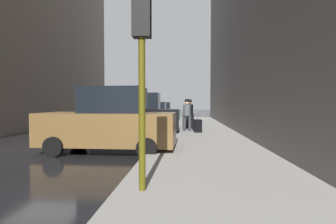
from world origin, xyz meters
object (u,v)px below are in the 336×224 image
object	(u,v)px
parked_black_suv	(138,115)
pedestrian_with_beanie	(187,113)
parked_bronze_suv	(110,122)
traffic_light	(142,43)
rolling_suitcase	(198,126)
duffel_bag	(195,127)
fire_hydrant	(172,124)
parked_gray_coupe	(151,114)
pedestrian_with_fedora	(190,112)
parked_dark_green_sedan	(159,112)

from	to	relation	value
parked_black_suv	pedestrian_with_beanie	bearing A→B (deg)	9.09
parked_bronze_suv	traffic_light	xyz separation A→B (m)	(1.85, -4.29, 1.73)
rolling_suitcase	duffel_bag	xyz separation A→B (m)	(-0.10, 1.36, -0.20)
parked_bronze_suv	fire_hydrant	size ratio (longest dim) A/B	6.58
parked_black_suv	traffic_light	bearing A→B (deg)	-79.03
parked_gray_coupe	traffic_light	world-z (taller)	traffic_light
traffic_light	duffel_bag	distance (m)	11.12
traffic_light	fire_hydrant	bearing A→B (deg)	90.27
rolling_suitcase	pedestrian_with_beanie	bearing A→B (deg)	134.35
traffic_light	pedestrian_with_fedora	bearing A→B (deg)	85.01
rolling_suitcase	pedestrian_with_fedora	bearing A→B (deg)	98.60
parked_bronze_suv	rolling_suitcase	xyz separation A→B (m)	(3.26, 5.12, -0.54)
parked_bronze_suv	parked_black_suv	distance (m)	5.27
traffic_light	pedestrian_with_fedora	size ratio (longest dim) A/B	2.03
parked_bronze_suv	traffic_light	world-z (taller)	traffic_light
parked_gray_coupe	rolling_suitcase	xyz separation A→B (m)	(3.26, -5.63, -0.36)
parked_bronze_suv	pedestrian_with_fedora	bearing A→B (deg)	69.11
fire_hydrant	traffic_light	distance (m)	10.90
duffel_bag	parked_gray_coupe	bearing A→B (deg)	126.46
parked_black_suv	rolling_suitcase	distance (m)	3.31
parked_black_suv	rolling_suitcase	world-z (taller)	parked_black_suv
parked_bronze_suv	fire_hydrant	bearing A→B (deg)	74.21
rolling_suitcase	parked_black_suv	bearing A→B (deg)	177.34
pedestrian_with_beanie	parked_black_suv	bearing A→B (deg)	-170.91
parked_gray_coupe	fire_hydrant	distance (m)	4.74
duffel_bag	parked_dark_green_sedan	bearing A→B (deg)	107.25
parked_gray_coupe	traffic_light	bearing A→B (deg)	-82.97
pedestrian_with_fedora	parked_gray_coupe	bearing A→B (deg)	132.28
fire_hydrant	rolling_suitcase	distance (m)	1.92
parked_black_suv	pedestrian_with_beanie	xyz separation A→B (m)	(2.69, 0.43, 0.10)
parked_dark_green_sedan	parked_black_suv	bearing A→B (deg)	-90.00
parked_gray_coupe	pedestrian_with_beanie	bearing A→B (deg)	-61.94
parked_gray_coupe	pedestrian_with_fedora	world-z (taller)	pedestrian_with_fedora
traffic_light	parked_dark_green_sedan	bearing A→B (deg)	95.06
parked_black_suv	parked_dark_green_sedan	bearing A→B (deg)	90.00
parked_gray_coupe	pedestrian_with_beanie	size ratio (longest dim) A/B	2.36
fire_hydrant	rolling_suitcase	bearing A→B (deg)	-40.78
parked_bronze_suv	parked_dark_green_sedan	xyz separation A→B (m)	(0.00, 16.65, -0.18)
parked_dark_green_sedan	traffic_light	bearing A→B (deg)	-84.94
pedestrian_with_beanie	duffel_bag	bearing A→B (deg)	58.93
fire_hydrant	traffic_light	size ratio (longest dim) A/B	0.20
pedestrian_with_fedora	rolling_suitcase	bearing A→B (deg)	-81.40
parked_black_suv	duffel_bag	bearing A→B (deg)	20.89
parked_dark_green_sedan	traffic_light	xyz separation A→B (m)	(1.85, -20.94, 1.91)
pedestrian_with_fedora	parked_bronze_suv	bearing A→B (deg)	-110.89
parked_dark_green_sedan	rolling_suitcase	world-z (taller)	parked_dark_green_sedan
pedestrian_with_fedora	traffic_light	bearing A→B (deg)	-94.99
parked_gray_coupe	pedestrian_with_fedora	xyz separation A→B (m)	(2.89, -3.18, 0.29)
traffic_light	pedestrian_with_beanie	bearing A→B (deg)	85.21
duffel_bag	pedestrian_with_fedora	bearing A→B (deg)	103.76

